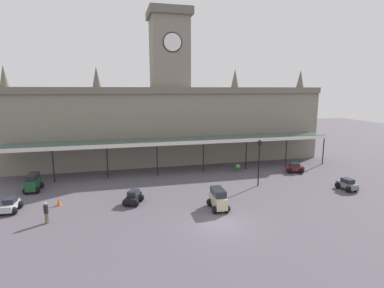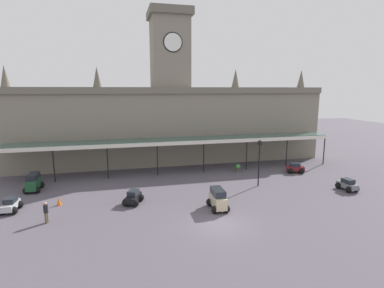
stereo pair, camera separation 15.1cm
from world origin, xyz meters
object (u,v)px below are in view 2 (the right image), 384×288
object	(u,v)px
car_green_van	(34,183)
traffic_cone	(59,201)
car_black_sedan	(133,198)
victorian_lamppost	(259,157)
planter_near_kerb	(238,168)
car_beige_van	(218,200)
car_silver_sedan	(11,206)
car_maroon_sedan	(295,169)
pedestrian_beside_cars	(46,212)
car_grey_sedan	(347,185)

from	to	relation	value
car_green_van	traffic_cone	xyz separation A→B (m)	(3.13, -4.70, -0.44)
car_black_sedan	victorian_lamppost	distance (m)	13.35
victorian_lamppost	planter_near_kerb	bearing A→B (deg)	89.64
car_black_sedan	traffic_cone	distance (m)	6.43
car_beige_van	planter_near_kerb	bearing A→B (deg)	59.53
car_silver_sedan	traffic_cone	bearing A→B (deg)	8.11
car_green_van	car_silver_sedan	xyz separation A→B (m)	(-0.48, -5.21, -0.30)
car_maroon_sedan	traffic_cone	world-z (taller)	car_maroon_sedan
car_silver_sedan	victorian_lamppost	world-z (taller)	victorian_lamppost
car_maroon_sedan	pedestrian_beside_cars	distance (m)	27.38
car_black_sedan	victorian_lamppost	xyz separation A→B (m)	(12.97, 1.87, 2.55)
car_green_van	car_maroon_sedan	size ratio (longest dim) A/B	1.08
car_maroon_sedan	traffic_cone	xyz separation A→B (m)	(-25.95, -4.37, -0.14)
car_silver_sedan	car_beige_van	bearing A→B (deg)	-12.04
car_grey_sedan	victorian_lamppost	bearing A→B (deg)	157.04
car_green_van	victorian_lamppost	xyz separation A→B (m)	(22.44, -3.93, 2.24)
car_grey_sedan	car_black_sedan	world-z (taller)	same
car_green_van	car_grey_sedan	bearing A→B (deg)	-13.53
pedestrian_beside_cars	traffic_cone	world-z (taller)	pedestrian_beside_cars
car_grey_sedan	car_black_sedan	size ratio (longest dim) A/B	0.95
car_beige_van	car_grey_sedan	bearing A→B (deg)	5.92
car_black_sedan	planter_near_kerb	size ratio (longest dim) A/B	2.32
car_beige_van	car_green_van	bearing A→B (deg)	151.68
car_green_van	planter_near_kerb	distance (m)	22.53
car_grey_sedan	car_silver_sedan	bearing A→B (deg)	176.09
car_beige_van	pedestrian_beside_cars	bearing A→B (deg)	177.69
car_grey_sedan	car_black_sedan	distance (m)	21.07
car_beige_van	car_silver_sedan	world-z (taller)	car_beige_van
car_beige_van	car_maroon_sedan	distance (m)	15.31
pedestrian_beside_cars	planter_near_kerb	size ratio (longest dim) A/B	1.74
car_green_van	car_beige_van	bearing A→B (deg)	-28.32
victorian_lamppost	pedestrian_beside_cars	bearing A→B (deg)	-167.52
car_silver_sedan	planter_near_kerb	world-z (taller)	car_silver_sedan
car_green_van	traffic_cone	size ratio (longest dim) A/B	3.29
car_grey_sedan	traffic_cone	bearing A→B (deg)	174.50
car_black_sedan	pedestrian_beside_cars	size ratio (longest dim) A/B	1.34
car_green_van	traffic_cone	world-z (taller)	car_green_van
pedestrian_beside_cars	car_grey_sedan	bearing A→B (deg)	1.92
car_grey_sedan	traffic_cone	distance (m)	27.48
car_grey_sedan	car_silver_sedan	distance (m)	31.04
car_maroon_sedan	victorian_lamppost	distance (m)	7.97
car_green_van	car_black_sedan	world-z (taller)	car_green_van
car_beige_van	car_maroon_sedan	xyz separation A→B (m)	(12.75, 8.47, -0.30)
car_grey_sedan	car_black_sedan	xyz separation A→B (m)	(-21.01, 1.54, 0.00)
car_grey_sedan	victorian_lamppost	size ratio (longest dim) A/B	0.43
car_black_sedan	car_silver_sedan	size ratio (longest dim) A/B	1.07
victorian_lamppost	planter_near_kerb	distance (m)	6.12
pedestrian_beside_cars	car_black_sedan	bearing A→B (deg)	20.49
car_beige_van	car_black_sedan	distance (m)	7.50
car_beige_van	victorian_lamppost	size ratio (longest dim) A/B	0.49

